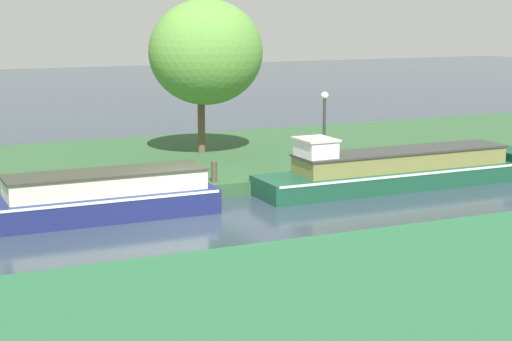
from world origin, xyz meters
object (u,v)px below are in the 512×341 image
at_px(navy_narrowboat, 89,199).
at_px(willow_tree_left, 206,52).
at_px(mooring_post_far, 415,156).
at_px(forest_barge, 402,169).
at_px(lamp_post, 324,119).
at_px(mooring_post_near, 214,172).

xyz_separation_m(navy_narrowboat, willow_tree_left, (5.51, 5.69, 3.41)).
xyz_separation_m(willow_tree_left, mooring_post_far, (5.59, -4.42, -3.29)).
height_order(forest_barge, navy_narrowboat, forest_barge).
height_order(forest_barge, lamp_post, lamp_post).
bearing_deg(navy_narrowboat, mooring_post_near, 17.64).
xyz_separation_m(willow_tree_left, mooring_post_near, (-1.50, -4.42, -3.24)).
height_order(willow_tree_left, mooring_post_near, willow_tree_left).
bearing_deg(mooring_post_far, lamp_post, 170.65).
bearing_deg(lamp_post, forest_barge, -45.42).
height_order(navy_narrowboat, mooring_post_near, navy_narrowboat).
relative_size(navy_narrowboat, willow_tree_left, 1.32).
relative_size(navy_narrowboat, mooring_post_far, 13.72).
xyz_separation_m(lamp_post, mooring_post_far, (3.12, -0.51, -1.32)).
xyz_separation_m(forest_barge, willow_tree_left, (-4.22, 5.69, 3.41)).
xyz_separation_m(forest_barge, navy_narrowboat, (-9.73, 0.00, -0.01)).
height_order(navy_narrowboat, lamp_post, lamp_post).
bearing_deg(navy_narrowboat, lamp_post, 12.64).
relative_size(willow_tree_left, mooring_post_far, 10.39).
distance_m(willow_tree_left, mooring_post_far, 7.84).
distance_m(forest_barge, mooring_post_near, 5.87).
bearing_deg(mooring_post_far, navy_narrowboat, -173.45).
bearing_deg(mooring_post_near, mooring_post_far, 0.00).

